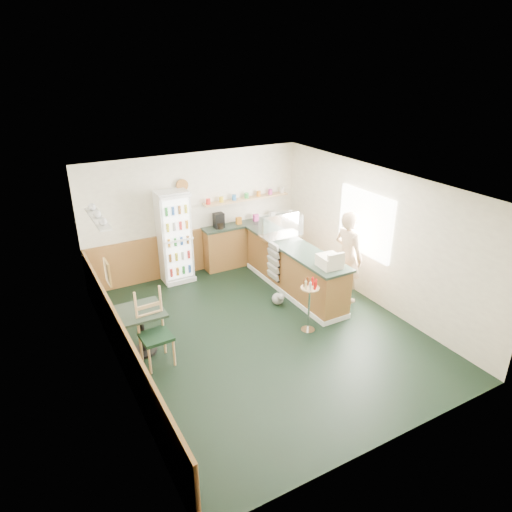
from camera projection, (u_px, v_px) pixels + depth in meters
ground at (263, 331)px, 8.22m from camera, size 6.00×6.00×0.00m
room_envelope at (232, 242)px, 8.09m from camera, size 5.04×6.02×2.72m
service_counter at (294, 270)px, 9.49m from camera, size 0.68×3.01×1.01m
back_counter at (248, 241)px, 10.77m from camera, size 2.24×0.42×1.69m
drinks_fridge at (175, 237)px, 9.73m from camera, size 0.66×0.55×2.01m
display_case at (281, 226)px, 9.61m from camera, size 0.87×0.46×0.49m
cash_register at (330, 261)px, 8.31m from camera, size 0.41×0.43×0.22m
shopkeeper at (348, 257)px, 8.95m from camera, size 0.52×0.67×1.88m
condiment_stand at (309, 298)px, 7.99m from camera, size 0.33×0.33×1.02m
newspaper_rack at (273, 261)px, 9.45m from camera, size 0.09×0.41×0.83m
cafe_table at (141, 323)px, 7.43m from camera, size 0.73×0.73×0.80m
cafe_chair at (153, 325)px, 7.20m from camera, size 0.49×0.49×1.26m
dog_doorstop at (278, 298)px, 9.06m from camera, size 0.24×0.31×0.28m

